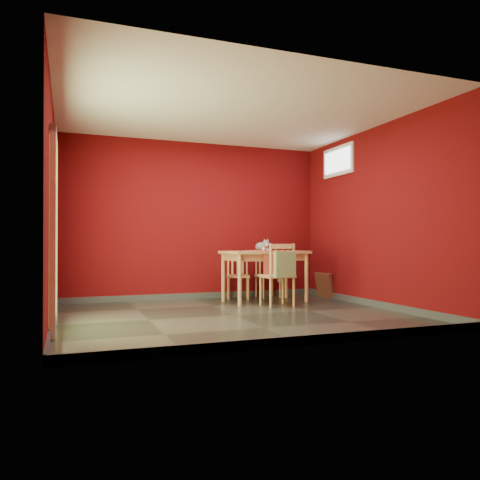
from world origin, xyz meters
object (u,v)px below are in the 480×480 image
object	(u,v)px
chair_near	(278,274)
chair_far_left	(238,274)
chair_far_right	(267,274)
dining_table	(265,257)
tote_bag	(285,264)
cat	(262,245)
picture_frame	(325,285)

from	to	relation	value
chair_near	chair_far_left	bearing A→B (deg)	101.58
chair_far_right	chair_far_left	bearing A→B (deg)	-173.35
dining_table	chair_near	xyz separation A→B (m)	(-0.03, -0.58, -0.24)
chair_far_right	tote_bag	distance (m)	1.49
chair_far_left	chair_far_right	world-z (taller)	chair_far_left
tote_bag	dining_table	bearing A→B (deg)	87.98
dining_table	chair_near	bearing A→B (deg)	-92.81
chair_far_left	cat	size ratio (longest dim) A/B	2.05
chair_far_right	picture_frame	distance (m)	1.03
dining_table	picture_frame	distance (m)	1.35
chair_far_right	tote_bag	world-z (taller)	tote_bag
picture_frame	chair_far_right	bearing A→B (deg)	155.02
tote_bag	picture_frame	size ratio (longest dim) A/B	1.00
chair_far_right	tote_bag	xyz separation A→B (m)	(-0.35, -1.43, 0.24)
dining_table	chair_far_right	bearing A→B (deg)	62.88
chair_far_left	cat	xyz separation A→B (m)	(0.26, -0.46, 0.51)
chair_far_right	tote_bag	bearing A→B (deg)	-103.67
tote_bag	chair_far_left	bearing A→B (deg)	99.71
chair_near	picture_frame	world-z (taller)	chair_near
cat	picture_frame	xyz separation A→B (m)	(1.24, 0.10, -0.71)
chair_far_left	picture_frame	xyz separation A→B (m)	(1.50, -0.36, -0.20)
chair_far_right	picture_frame	bearing A→B (deg)	-24.98
dining_table	picture_frame	xyz separation A→B (m)	(1.24, 0.20, -0.51)
chair_far_left	chair_far_right	bearing A→B (deg)	6.65
chair_far_left	dining_table	bearing A→B (deg)	-64.80
dining_table	chair_far_right	xyz separation A→B (m)	(0.32, 0.62, -0.32)
chair_far_left	chair_far_right	size ratio (longest dim) A/B	1.02
chair_far_left	tote_bag	size ratio (longest dim) A/B	1.84
dining_table	cat	distance (m)	0.23
dining_table	cat	size ratio (longest dim) A/B	3.47
chair_near	cat	world-z (taller)	cat
dining_table	tote_bag	bearing A→B (deg)	-92.02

